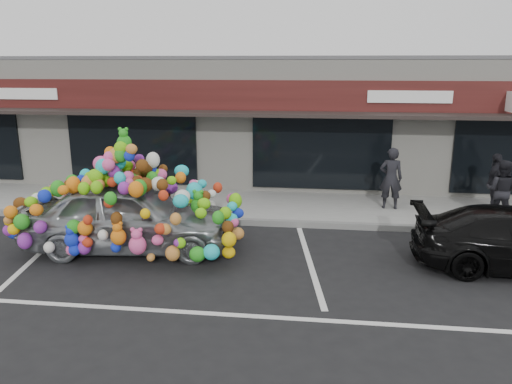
# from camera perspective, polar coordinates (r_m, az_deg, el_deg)

# --- Properties ---
(ground) EXTENTS (90.00, 90.00, 0.00)m
(ground) POSITION_cam_1_polar(r_m,az_deg,el_deg) (10.99, -8.78, -7.56)
(ground) COLOR black
(ground) RESTS_ON ground
(shop_building) EXTENTS (24.00, 7.20, 4.31)m
(shop_building) POSITION_cam_1_polar(r_m,az_deg,el_deg) (18.55, -1.94, 8.55)
(shop_building) COLOR beige
(shop_building) RESTS_ON ground
(sidewalk) EXTENTS (26.00, 3.00, 0.15)m
(sidewalk) POSITION_cam_1_polar(r_m,az_deg,el_deg) (14.64, -4.59, -1.47)
(sidewalk) COLOR gray
(sidewalk) RESTS_ON ground
(kerb) EXTENTS (26.00, 0.18, 0.16)m
(kerb) POSITION_cam_1_polar(r_m,az_deg,el_deg) (13.24, -5.88, -3.24)
(kerb) COLOR slate
(kerb) RESTS_ON ground
(parking_stripe_left) EXTENTS (0.73, 4.37, 0.01)m
(parking_stripe_left) POSITION_cam_1_polar(r_m,az_deg,el_deg) (12.39, -23.00, -5.99)
(parking_stripe_left) COLOR silver
(parking_stripe_left) RESTS_ON ground
(parking_stripe_mid) EXTENTS (0.73, 4.37, 0.01)m
(parking_stripe_mid) POSITION_cam_1_polar(r_m,az_deg,el_deg) (10.79, 6.12, -7.88)
(parking_stripe_mid) COLOR silver
(parking_stripe_mid) RESTS_ON ground
(lane_line) EXTENTS (14.00, 0.12, 0.01)m
(lane_line) POSITION_cam_1_polar(r_m,az_deg,el_deg) (8.57, 0.26, -14.04)
(lane_line) COLOR silver
(lane_line) RESTS_ON ground
(toy_car) EXTENTS (3.33, 5.10, 2.87)m
(toy_car) POSITION_cam_1_polar(r_m,az_deg,el_deg) (11.44, -14.27, -1.80)
(toy_car) COLOR #ABAFB6
(toy_car) RESTS_ON ground
(pedestrian_a) EXTENTS (0.65, 0.44, 1.72)m
(pedestrian_a) POSITION_cam_1_polar(r_m,az_deg,el_deg) (14.28, 15.16, 1.53)
(pedestrian_a) COLOR black
(pedestrian_a) RESTS_ON sidewalk
(pedestrian_b) EXTENTS (0.97, 0.91, 1.59)m
(pedestrian_b) POSITION_cam_1_polar(r_m,az_deg,el_deg) (14.18, 26.23, 0.14)
(pedestrian_b) COLOR black
(pedestrian_b) RESTS_ON sidewalk
(pedestrian_c) EXTENTS (0.97, 0.90, 1.59)m
(pedestrian_c) POSITION_cam_1_polar(r_m,az_deg,el_deg) (15.12, 25.63, 1.05)
(pedestrian_c) COLOR #252328
(pedestrian_c) RESTS_ON sidewalk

